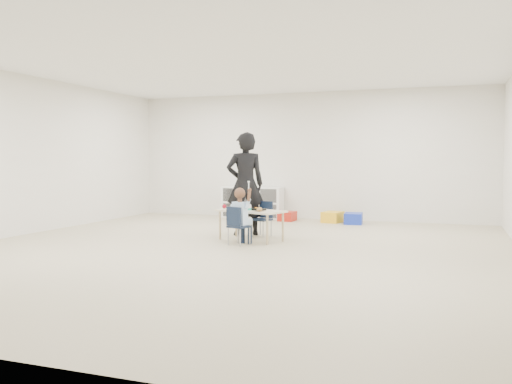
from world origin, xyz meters
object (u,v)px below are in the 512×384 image
(cubby_shelf, at_px, (252,202))
(adult, at_px, (245,184))
(child, at_px, (239,215))
(chair_near, at_px, (239,226))
(table, at_px, (251,225))

(cubby_shelf, relative_size, adult, 0.78)
(cubby_shelf, bearing_deg, child, -72.76)
(chair_near, height_order, adult, adult)
(chair_near, xyz_separation_m, child, (0.00, 0.00, 0.17))
(table, relative_size, adult, 0.67)
(table, bearing_deg, child, -73.05)
(chair_near, distance_m, cubby_shelf, 3.97)
(chair_near, xyz_separation_m, adult, (-0.31, 1.08, 0.59))
(adult, bearing_deg, table, 91.38)
(child, bearing_deg, chair_near, -162.42)
(table, relative_size, cubby_shelf, 0.86)
(table, xyz_separation_m, cubby_shelf, (-1.18, 3.28, 0.10))
(table, bearing_deg, chair_near, -73.05)
(chair_near, relative_size, adult, 0.34)
(table, height_order, cubby_shelf, cubby_shelf)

